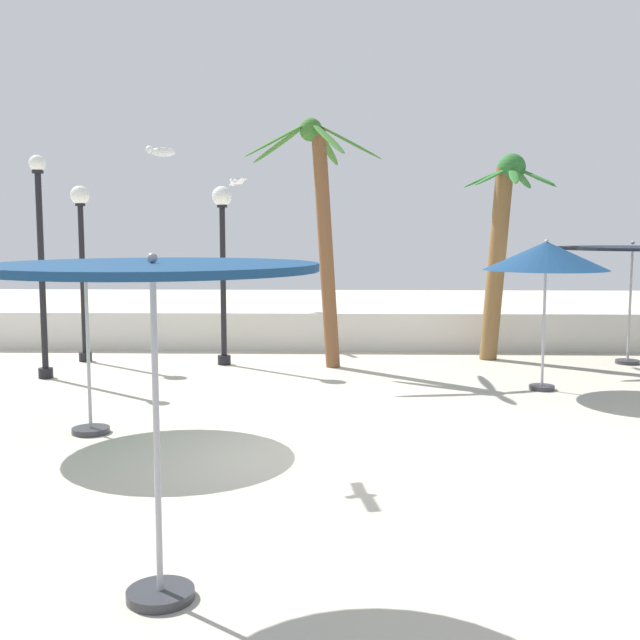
% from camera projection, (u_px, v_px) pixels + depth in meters
% --- Properties ---
extents(ground_plane, '(56.00, 56.00, 0.00)m').
position_uv_depth(ground_plane, '(313.00, 456.00, 10.08)').
color(ground_plane, beige).
extents(boundary_wall, '(25.20, 0.30, 0.91)m').
position_uv_depth(boundary_wall, '(327.00, 332.00, 18.86)').
color(boundary_wall, silver).
rests_on(boundary_wall, ground_plane).
extents(patio_umbrella_0, '(2.22, 2.22, 2.72)m').
position_uv_depth(patio_umbrella_0, '(546.00, 257.00, 13.97)').
color(patio_umbrella_0, '#333338').
rests_on(patio_umbrella_0, ground_plane).
extents(patio_umbrella_1, '(2.50, 2.50, 2.72)m').
position_uv_depth(patio_umbrella_1, '(153.00, 289.00, 5.89)').
color(patio_umbrella_1, '#333338').
rests_on(patio_umbrella_1, ground_plane).
extents(patio_umbrella_2, '(2.89, 2.89, 2.48)m').
position_uv_depth(patio_umbrella_2, '(86.00, 279.00, 10.95)').
color(patio_umbrella_2, '#333338').
rests_on(patio_umbrella_2, ground_plane).
extents(patio_umbrella_4, '(3.16, 3.16, 2.66)m').
position_uv_depth(patio_umbrella_4, '(632.00, 253.00, 16.74)').
color(patio_umbrella_4, '#333338').
rests_on(patio_umbrella_4, ground_plane).
extents(palm_tree_0, '(2.83, 2.77, 5.17)m').
position_uv_depth(palm_tree_0, '(321.00, 214.00, 16.25)').
color(palm_tree_0, brown).
rests_on(palm_tree_0, ground_plane).
extents(palm_tree_1, '(2.08, 2.11, 4.55)m').
position_uv_depth(palm_tree_1, '(502.00, 233.00, 17.29)').
color(palm_tree_1, brown).
rests_on(palm_tree_1, ground_plane).
extents(lamp_post_0, '(0.41, 0.41, 3.84)m').
position_uv_depth(lamp_post_0, '(82.00, 247.00, 17.04)').
color(lamp_post_0, black).
rests_on(lamp_post_0, ground_plane).
extents(lamp_post_1, '(0.42, 0.42, 3.80)m').
position_uv_depth(lamp_post_1, '(223.00, 246.00, 16.62)').
color(lamp_post_1, black).
rests_on(lamp_post_1, ground_plane).
extents(lamp_post_2, '(0.32, 0.32, 4.30)m').
position_uv_depth(lamp_post_2, '(41.00, 254.00, 15.09)').
color(lamp_post_2, black).
rests_on(lamp_post_2, ground_plane).
extents(seagull_1, '(0.40, 1.00, 0.14)m').
position_uv_depth(seagull_1, '(161.00, 151.00, 10.21)').
color(seagull_1, white).
extents(seagull_2, '(0.64, 1.26, 0.17)m').
position_uv_depth(seagull_2, '(237.00, 182.00, 20.20)').
color(seagull_2, white).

